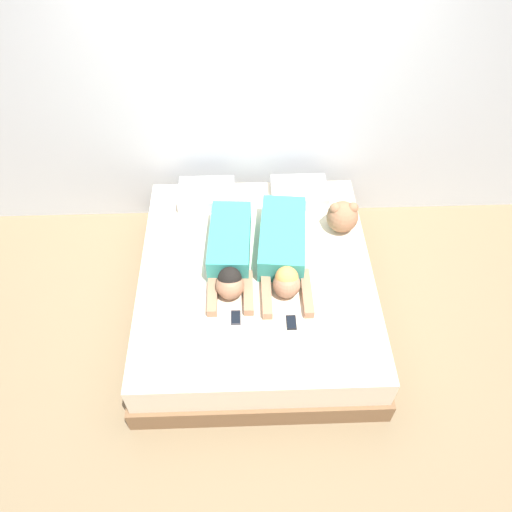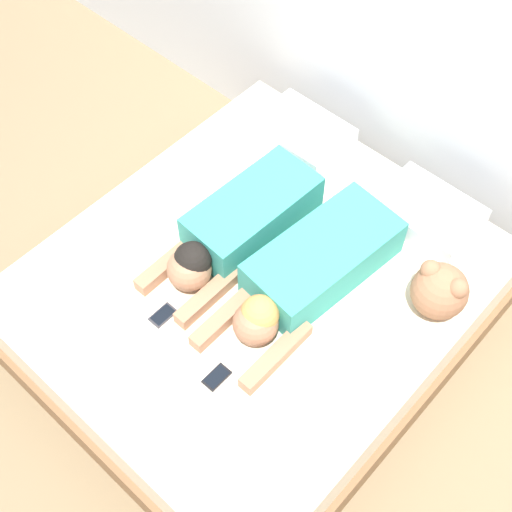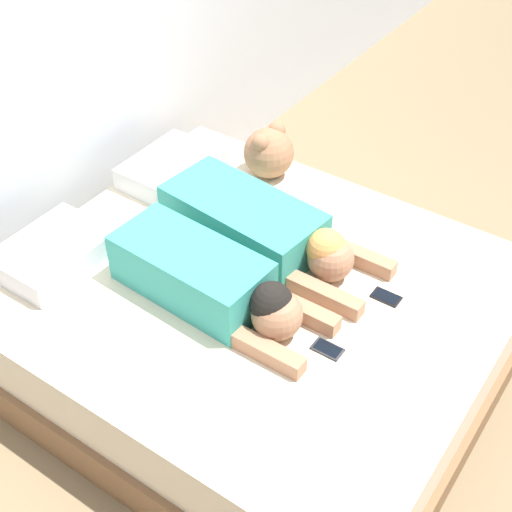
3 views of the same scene
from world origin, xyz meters
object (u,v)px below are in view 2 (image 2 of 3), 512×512
Objects in this scene: pillow_head_left at (302,133)px; person_right at (308,273)px; pillow_head_right at (427,213)px; cell_phone_left at (163,315)px; bed at (256,302)px; cell_phone_right at (217,377)px; person_left at (236,228)px; plush_toy at (440,290)px.

person_right is at bearing -48.33° from pillow_head_left.
person_right reaches higher than pillow_head_right.
pillow_head_right is at bearing 65.87° from cell_phone_left.
bed is 0.61m from cell_phone_right.
person_right is 0.62m from cell_phone_right.
person_left is 0.73m from cell_phone_right.
person_right is 0.58m from plush_toy.
person_left reaches higher than person_right.
pillow_head_right is 1.32m from cell_phone_right.
person_left reaches higher than pillow_head_left.
plush_toy is (0.71, 0.42, 0.39)m from bed.
plush_toy reaches higher than pillow_head_left.
pillow_head_left reaches higher than bed.
pillow_head_right is (0.80, 0.00, 0.00)m from pillow_head_left.
pillow_head_left reaches higher than cell_phone_left.
bed is at bearing -116.56° from pillow_head_right.
plush_toy is at bearing -19.14° from pillow_head_left.
cell_phone_left reaches higher than bed.
person_left is at bearing -74.20° from pillow_head_left.
person_left is (-0.60, -0.73, 0.05)m from pillow_head_right.
pillow_head_left is 0.80m from pillow_head_right.
person_right is (0.62, -0.69, 0.05)m from pillow_head_left.
pillow_head_right reaches higher than cell_phone_left.
pillow_head_right is 0.44× the size of person_right.
pillow_head_left is 1.27m from cell_phone_left.
person_left is at bearing -129.37° from pillow_head_right.
cell_phone_left is (-0.37, -0.56, -0.10)m from person_right.
bed is at bearing 70.48° from cell_phone_left.
bed is at bearing 114.80° from cell_phone_right.
pillow_head_left reaches higher than cell_phone_right.
bed is 0.95m from pillow_head_right.
pillow_head_left is at bearing 116.56° from bed.
cell_phone_right is 0.45× the size of plush_toy.
cell_phone_left is (0.24, -1.25, -0.05)m from pillow_head_left.
bed is at bearing -152.67° from person_right.
person_right reaches higher than cell_phone_right.
bed is 2.14× the size of person_left.
cell_phone_right is 1.04m from plush_toy.
pillow_head_right is 0.94m from person_left.
cell_phone_left is at bearing -79.02° from pillow_head_left.
pillow_head_left and pillow_head_right have the same top height.
plush_toy reaches higher than cell_phone_left.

